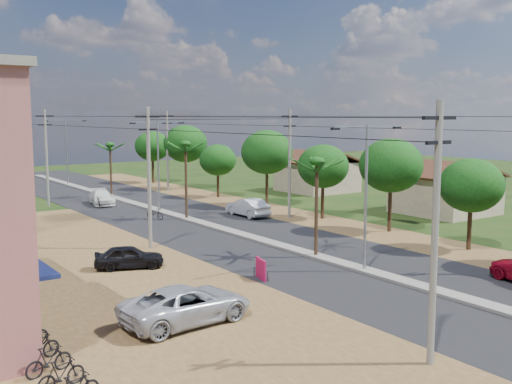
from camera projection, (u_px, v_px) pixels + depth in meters
ground at (364, 272)px, 32.60m from camera, size 160.00×160.00×0.00m
road at (219, 229)px, 44.73m from camera, size 12.00×110.00×0.04m
median at (199, 222)px, 47.15m from camera, size 1.00×90.00×0.18m
dirt_lot_west at (41, 283)px, 30.47m from camera, size 18.00×46.00×0.04m
dirt_shoulder_east at (306, 218)px, 49.61m from camera, size 5.00×90.00×0.03m
house_east_near at (445, 186)px, 51.85m from camera, size 7.60×7.50×4.60m
house_east_far at (317, 170)px, 66.99m from camera, size 7.60×7.50×4.60m
tree_east_b at (471, 186)px, 37.40m from camera, size 4.00×4.00×5.83m
tree_east_c at (391, 166)px, 43.20m from camera, size 4.60×4.60×6.83m
tree_east_d at (323, 166)px, 48.76m from camera, size 4.20×4.20×6.13m
tree_east_e at (267, 152)px, 55.26m from camera, size 4.80×4.80×7.14m
tree_east_f at (218, 160)px, 61.65m from camera, size 3.80×3.80×5.52m
tree_east_g at (185, 144)px, 68.30m from camera, size 5.00×5.00×7.38m
tree_east_h at (152, 146)px, 74.68m from camera, size 4.40×4.40×6.52m
palm_median_near at (317, 166)px, 35.13m from camera, size 2.00×2.00×6.15m
palm_median_mid at (186, 148)px, 48.03m from camera, size 2.00×2.00×6.55m
palm_median_far at (110, 147)px, 61.06m from camera, size 2.00×2.00×5.85m
streetlight_near at (366, 185)px, 31.99m from camera, size 5.10×0.18×8.00m
streetlight_mid at (158, 158)px, 52.22m from camera, size 5.10×0.18×8.00m
streetlight_far at (66, 146)px, 72.45m from camera, size 5.10×0.18×8.00m
utility_pole_w_a at (435, 228)px, 19.88m from camera, size 1.60×0.24×9.00m
utility_pole_w_b at (149, 175)px, 37.69m from camera, size 1.60×0.24×9.00m
utility_pole_w_c at (46, 156)px, 55.49m from camera, size 1.60×0.24×9.00m
utility_pole_e_b at (290, 161)px, 49.24m from camera, size 1.60×0.24×9.00m
utility_pole_e_c at (167, 149)px, 67.04m from camera, size 1.60×0.24×9.00m
car_silver_mid at (248, 208)px, 50.30m from camera, size 1.66×4.64×1.52m
car_white_far at (102, 198)px, 56.85m from camera, size 2.77×5.00×1.37m
car_parked_silver at (187, 305)px, 24.44m from camera, size 5.69×2.89×1.54m
car_parked_dark at (129, 257)px, 33.20m from camera, size 4.08×2.82×1.29m
moto_rider_west_a at (155, 214)px, 48.85m from camera, size 1.20×1.91×0.95m
moto_rider_west_b at (98, 203)px, 54.61m from camera, size 0.85×1.91×1.11m
roadside_sign at (261, 269)px, 30.99m from camera, size 0.44×1.31×1.11m
parked_scooter_row at (32, 342)px, 21.18m from camera, size 1.73×12.55×1.00m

